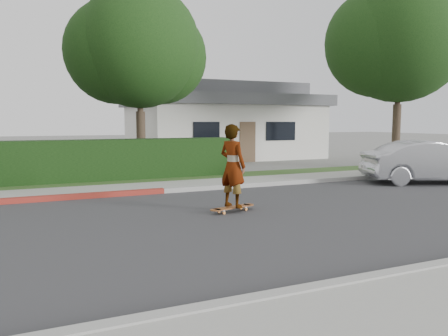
{
  "coord_description": "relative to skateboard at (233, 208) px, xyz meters",
  "views": [
    {
      "loc": [
        -2.53,
        -8.35,
        2.14
      ],
      "look_at": [
        1.75,
        1.33,
        1.0
      ],
      "focal_mm": 35.0,
      "sensor_mm": 36.0,
      "label": 1
    }
  ],
  "objects": [
    {
      "name": "sidewalk_near",
      "position": [
        -1.75,
        -5.83,
        -0.05
      ],
      "size": [
        60.0,
        1.6,
        0.12
      ],
      "primitive_type": "cube",
      "color": "gray",
      "rests_on": "ground"
    },
    {
      "name": "curb_far",
      "position": [
        -1.75,
        3.27,
        -0.04
      ],
      "size": [
        60.0,
        0.2,
        0.15
      ],
      "primitive_type": "cube",
      "color": "#9E9E99",
      "rests_on": "ground"
    },
    {
      "name": "skateboarder",
      "position": [
        -0.0,
        0.0,
        0.99
      ],
      "size": [
        0.72,
        0.84,
        1.94
      ],
      "primitive_type": "imported",
      "rotation": [
        0.0,
        0.0,
        2.0
      ],
      "color": "white",
      "rests_on": "skateboard"
    },
    {
      "name": "sidewalk_far",
      "position": [
        -1.75,
        4.17,
        -0.05
      ],
      "size": [
        60.0,
        1.6,
        0.12
      ],
      "primitive_type": "cube",
      "color": "gray",
      "rests_on": "ground"
    },
    {
      "name": "house",
      "position": [
        6.25,
        15.17,
        1.99
      ],
      "size": [
        10.6,
        8.6,
        4.3
      ],
      "color": "beige",
      "rests_on": "ground"
    },
    {
      "name": "planting_strip",
      "position": [
        -1.75,
        5.77,
        -0.06
      ],
      "size": [
        60.0,
        1.6,
        0.1
      ],
      "primitive_type": "cube",
      "color": "#2D4C1E",
      "rests_on": "ground"
    },
    {
      "name": "tree_center",
      "position": [
        -0.26,
        8.36,
        4.79
      ],
      "size": [
        5.66,
        4.84,
        7.44
      ],
      "color": "#33261C",
      "rests_on": "ground"
    },
    {
      "name": "tree_right",
      "position": [
        10.74,
        5.86,
        5.52
      ],
      "size": [
        6.32,
        5.6,
        8.56
      ],
      "color": "#33261C",
      "rests_on": "ground"
    },
    {
      "name": "hedge",
      "position": [
        -4.75,
        6.37,
        0.64
      ],
      "size": [
        15.0,
        1.0,
        1.5
      ],
      "primitive_type": "cube",
      "color": "black",
      "rests_on": "ground"
    },
    {
      "name": "skateboard",
      "position": [
        0.0,
        0.0,
        0.0
      ],
      "size": [
        1.28,
        0.55,
        0.12
      ],
      "rotation": [
        0.0,
        0.0,
        0.25
      ],
      "color": "orange",
      "rests_on": "ground"
    },
    {
      "name": "curb_near",
      "position": [
        -1.75,
        -4.93,
        -0.04
      ],
      "size": [
        60.0,
        0.2,
        0.15
      ],
      "primitive_type": "cube",
      "color": "#9E9E99",
      "rests_on": "ground"
    },
    {
      "name": "car_silver",
      "position": [
        8.24,
        1.59,
        0.62
      ],
      "size": [
        4.72,
        3.08,
        1.47
      ],
      "primitive_type": "imported",
      "rotation": [
        0.0,
        0.0,
        1.19
      ],
      "color": "#A3A4AA",
      "rests_on": "ground"
    },
    {
      "name": "road",
      "position": [
        -1.75,
        -0.83,
        -0.11
      ],
      "size": [
        60.0,
        8.0,
        0.01
      ],
      "primitive_type": "cube",
      "color": "#2D2D30",
      "rests_on": "ground"
    },
    {
      "name": "ground",
      "position": [
        -1.75,
        -0.83,
        -0.11
      ],
      "size": [
        120.0,
        120.0,
        0.0
      ],
      "primitive_type": "plane",
      "color": "slate",
      "rests_on": "ground"
    }
  ]
}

